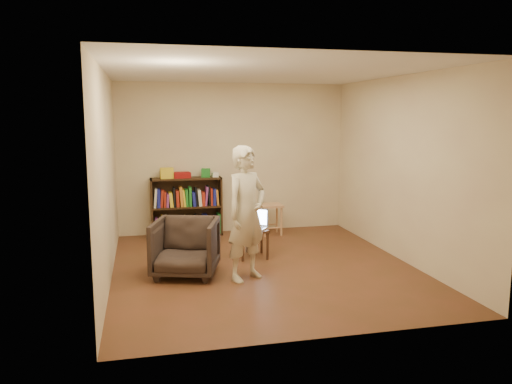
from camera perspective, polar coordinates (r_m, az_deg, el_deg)
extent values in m
plane|color=#4C2F18|center=(6.87, 0.91, -8.59)|extent=(4.50, 4.50, 0.00)
plane|color=silver|center=(6.58, 0.97, 13.58)|extent=(4.50, 4.50, 0.00)
plane|color=beige|center=(8.79, -2.61, 3.87)|extent=(4.00, 0.00, 4.00)
plane|color=beige|center=(6.42, -16.67, 1.70)|extent=(0.00, 4.50, 4.50)
plane|color=beige|center=(7.34, 16.29, 2.56)|extent=(0.00, 4.50, 4.50)
cube|color=black|center=(8.58, -11.83, -1.82)|extent=(0.03, 0.30, 1.00)
cube|color=black|center=(8.68, -4.08, -1.53)|extent=(0.03, 0.30, 1.00)
cube|color=black|center=(8.75, -8.02, -1.51)|extent=(1.20, 0.02, 1.00)
cube|color=black|center=(8.71, -7.87, -4.82)|extent=(1.20, 0.30, 0.03)
cube|color=black|center=(8.61, -7.93, -1.68)|extent=(1.14, 0.30, 0.03)
cube|color=black|center=(8.54, -8.00, 1.53)|extent=(1.20, 0.30, 0.03)
cube|color=yellow|center=(8.50, -10.16, 2.14)|extent=(0.22, 0.17, 0.18)
cube|color=maroon|center=(8.54, -8.49, 1.93)|extent=(0.30, 0.23, 0.09)
cube|color=#207827|center=(8.59, -5.76, 2.19)|extent=(0.17, 0.17, 0.15)
cube|color=white|center=(8.59, -4.70, 2.00)|extent=(0.11, 0.11, 0.08)
cube|color=#AF7A55|center=(8.59, 1.73, -1.54)|extent=(0.37, 0.37, 0.04)
cylinder|color=#AF7A55|center=(8.46, 1.02, -3.53)|extent=(0.03, 0.03, 0.49)
cylinder|color=#AF7A55|center=(8.54, 2.92, -3.43)|extent=(0.03, 0.03, 0.49)
cylinder|color=#AF7A55|center=(8.74, 0.56, -3.13)|extent=(0.03, 0.03, 0.49)
cylinder|color=#AF7A55|center=(8.81, 2.40, -3.04)|extent=(0.03, 0.03, 0.49)
imported|color=#2D241E|center=(6.50, -8.06, -6.29)|extent=(0.99, 1.01, 0.74)
cube|color=#302010|center=(7.24, -0.41, -4.33)|extent=(0.42, 0.42, 0.04)
cylinder|color=#302010|center=(7.08, -1.53, -6.41)|extent=(0.04, 0.04, 0.39)
cylinder|color=#302010|center=(7.16, 1.33, -6.24)|extent=(0.04, 0.04, 0.39)
cylinder|color=#302010|center=(7.42, -2.09, -5.69)|extent=(0.04, 0.04, 0.39)
cylinder|color=#302010|center=(7.50, 0.65, -5.54)|extent=(0.04, 0.04, 0.39)
cube|color=silver|center=(7.21, -0.40, -4.15)|extent=(0.46, 0.44, 0.02)
cube|color=black|center=(7.21, -0.40, -4.05)|extent=(0.34, 0.31, 0.00)
cube|color=silver|center=(7.30, 0.06, -2.83)|extent=(0.31, 0.25, 0.27)
cube|color=#B6D4FF|center=(7.30, 0.06, -2.83)|extent=(0.27, 0.21, 0.22)
imported|color=beige|center=(6.20, -1.09, -2.46)|extent=(0.73, 0.67, 1.68)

